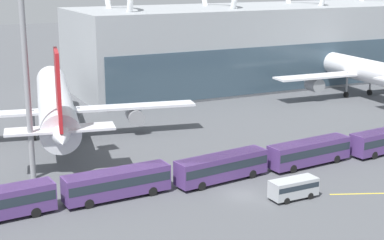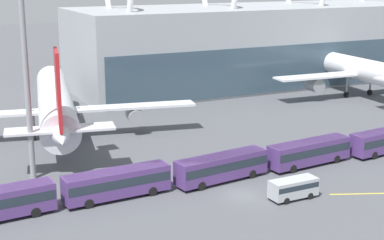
{
  "view_description": "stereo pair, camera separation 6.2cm",
  "coord_description": "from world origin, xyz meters",
  "px_view_note": "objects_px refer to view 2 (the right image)",
  "views": [
    {
      "loc": [
        -31.0,
        -50.71,
        23.41
      ],
      "look_at": [
        2.47,
        17.5,
        4.0
      ],
      "focal_mm": 55.0,
      "sensor_mm": 36.0,
      "label": 1
    },
    {
      "loc": [
        -30.94,
        -50.74,
        23.41
      ],
      "look_at": [
        2.47,
        17.5,
        4.0
      ],
      "focal_mm": 55.0,
      "sensor_mm": 36.0,
      "label": 2
    }
  ],
  "objects_px": {
    "airliner_at_gate_near": "(55,104)",
    "floodlight_mast": "(25,54)",
    "airliner_at_gate_far": "(358,69)",
    "shuttle_bus_1": "(117,182)",
    "shuttle_bus_2": "(222,166)",
    "service_van_foreground": "(293,187)",
    "shuttle_bus_3": "(309,151)"
  },
  "relations": [
    {
      "from": "airliner_at_gate_near",
      "to": "floodlight_mast",
      "type": "height_order",
      "value": "floodlight_mast"
    },
    {
      "from": "airliner_at_gate_near",
      "to": "airliner_at_gate_far",
      "type": "relative_size",
      "value": 1.2
    },
    {
      "from": "shuttle_bus_1",
      "to": "shuttle_bus_2",
      "type": "xyz_separation_m",
      "value": [
        12.41,
        -0.28,
        0.0
      ]
    },
    {
      "from": "floodlight_mast",
      "to": "shuttle_bus_1",
      "type": "bearing_deg",
      "value": -56.35
    },
    {
      "from": "airliner_at_gate_near",
      "to": "airliner_at_gate_far",
      "type": "bearing_deg",
      "value": -75.38
    },
    {
      "from": "airliner_at_gate_far",
      "to": "service_van_foreground",
      "type": "distance_m",
      "value": 56.5
    },
    {
      "from": "airliner_at_gate_far",
      "to": "shuttle_bus_2",
      "type": "distance_m",
      "value": 54.93
    },
    {
      "from": "service_van_foreground",
      "to": "shuttle_bus_3",
      "type": "bearing_deg",
      "value": -136.16
    },
    {
      "from": "service_van_foreground",
      "to": "shuttle_bus_1",
      "type": "bearing_deg",
      "value": -27.5
    },
    {
      "from": "service_van_foreground",
      "to": "floodlight_mast",
      "type": "relative_size",
      "value": 0.22
    },
    {
      "from": "floodlight_mast",
      "to": "service_van_foreground",
      "type": "bearing_deg",
      "value": -38.19
    },
    {
      "from": "airliner_at_gate_far",
      "to": "service_van_foreground",
      "type": "bearing_deg",
      "value": 135.48
    },
    {
      "from": "shuttle_bus_2",
      "to": "service_van_foreground",
      "type": "relative_size",
      "value": 2.2
    },
    {
      "from": "shuttle_bus_1",
      "to": "floodlight_mast",
      "type": "height_order",
      "value": "floodlight_mast"
    },
    {
      "from": "airliner_at_gate_far",
      "to": "shuttle_bus_1",
      "type": "distance_m",
      "value": 65.55
    },
    {
      "from": "airliner_at_gate_near",
      "to": "shuttle_bus_1",
      "type": "distance_m",
      "value": 26.3
    },
    {
      "from": "shuttle_bus_1",
      "to": "shuttle_bus_2",
      "type": "bearing_deg",
      "value": -4.19
    },
    {
      "from": "shuttle_bus_1",
      "to": "airliner_at_gate_near",
      "type": "bearing_deg",
      "value": 87.3
    },
    {
      "from": "shuttle_bus_1",
      "to": "shuttle_bus_3",
      "type": "xyz_separation_m",
      "value": [
        24.83,
        -0.07,
        0.0
      ]
    },
    {
      "from": "shuttle_bus_1",
      "to": "shuttle_bus_2",
      "type": "height_order",
      "value": "same"
    },
    {
      "from": "shuttle_bus_3",
      "to": "floodlight_mast",
      "type": "xyz_separation_m",
      "value": [
        -31.56,
        10.19,
        12.66
      ]
    },
    {
      "from": "shuttle_bus_1",
      "to": "service_van_foreground",
      "type": "height_order",
      "value": "shuttle_bus_1"
    },
    {
      "from": "airliner_at_gate_near",
      "to": "shuttle_bus_3",
      "type": "bearing_deg",
      "value": -125.16
    },
    {
      "from": "floodlight_mast",
      "to": "shuttle_bus_2",
      "type": "bearing_deg",
      "value": -28.49
    },
    {
      "from": "airliner_at_gate_near",
      "to": "shuttle_bus_3",
      "type": "distance_m",
      "value": 36.29
    },
    {
      "from": "shuttle_bus_2",
      "to": "shuttle_bus_1",
      "type": "bearing_deg",
      "value": 171.57
    },
    {
      "from": "shuttle_bus_1",
      "to": "shuttle_bus_3",
      "type": "distance_m",
      "value": 24.83
    },
    {
      "from": "shuttle_bus_2",
      "to": "floodlight_mast",
      "type": "relative_size",
      "value": 0.49
    },
    {
      "from": "shuttle_bus_1",
      "to": "service_van_foreground",
      "type": "relative_size",
      "value": 2.18
    },
    {
      "from": "airliner_at_gate_near",
      "to": "service_van_foreground",
      "type": "bearing_deg",
      "value": -142.8
    },
    {
      "from": "airliner_at_gate_far",
      "to": "shuttle_bus_1",
      "type": "height_order",
      "value": "airliner_at_gate_far"
    },
    {
      "from": "airliner_at_gate_far",
      "to": "shuttle_bus_3",
      "type": "xyz_separation_m",
      "value": [
        -33.59,
        -29.63,
        -3.4
      ]
    }
  ]
}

